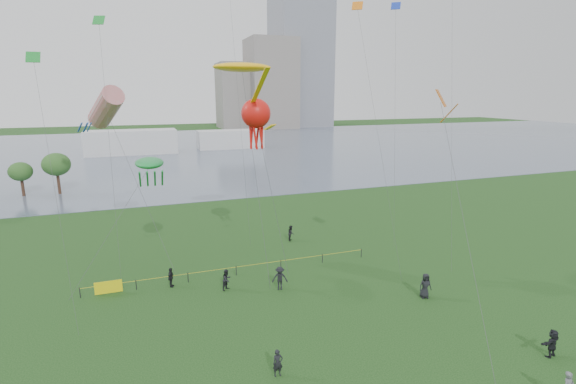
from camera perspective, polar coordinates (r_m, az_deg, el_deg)
name	(u,v)px	position (r m, az deg, el deg)	size (l,w,h in m)	color
ground_plane	(348,370)	(25.54, 8.18, -22.95)	(400.00, 400.00, 0.00)	#143510
lake	(179,149)	(119.43, -14.68, 5.68)	(400.00, 120.00, 0.08)	slate
building_mid	(271,84)	(188.60, -2.36, 14.54)	(20.00, 20.00, 38.00)	slate
building_low	(237,96)	(190.74, -7.02, 12.94)	(16.00, 18.00, 28.00)	slate
pavilion_left	(132,142)	(113.72, -20.59, 6.42)	(22.00, 8.00, 6.00)	silver
pavilion_right	(230,139)	(119.17, -7.90, 7.17)	(18.00, 7.00, 5.00)	silver
fence	(161,280)	(35.50, -16.98, -11.40)	(24.07, 0.07, 1.05)	black
spectator_a	(227,280)	(33.70, -8.37, -11.77)	(0.82, 0.64, 1.69)	black
spectator_b	(280,278)	(33.31, -1.12, -11.71)	(1.24, 0.71, 1.92)	black
spectator_c	(171,277)	(35.08, -15.73, -11.18)	(0.93, 0.39, 1.60)	black
spectator_d	(425,286)	(33.75, 18.26, -12.08)	(0.94, 0.61, 1.92)	black
spectator_e	(552,343)	(30.12, 32.41, -17.06)	(1.59, 0.51, 1.72)	black
spectator_f	(278,363)	(24.50, -1.40, -22.34)	(0.57, 0.37, 1.55)	black
spectator_g	(291,233)	(43.83, 0.41, -5.63)	(0.79, 0.62, 1.63)	black
kite_stingray	(242,68)	(37.38, -6.26, 16.50)	(5.09, 10.07, 17.65)	#3F3F42
kite_windsock	(106,108)	(41.06, -23.65, 10.51)	(7.06, 8.91, 15.80)	#3F3F42
kite_creature	(149,163)	(35.40, -18.43, 3.74)	(7.65, 4.79, 10.01)	#3F3F42
kite_octopus	(256,114)	(34.83, -4.41, 10.56)	(3.06, 4.12, 14.67)	#3F3F42
kite_delta	(444,110)	(30.59, 20.55, 10.43)	(3.90, 10.79, 15.34)	#3F3F42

